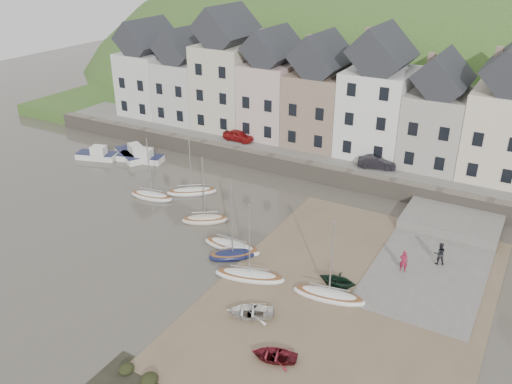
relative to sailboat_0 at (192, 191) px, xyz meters
The scene contains 25 objects.
ground 11.64m from the sailboat_0, 43.88° to the right, with size 160.00×160.00×0.00m, color #4C473B.
quay_land 25.37m from the sailboat_0, 70.69° to the left, with size 90.00×30.00×1.50m, color #375D25.
quay_street 15.05m from the sailboat_0, 56.01° to the left, with size 70.00×7.00×0.10m, color slate.
seawall 12.27m from the sailboat_0, 46.82° to the left, with size 70.00×1.20×1.80m, color slate.
beach 21.00m from the sailboat_0, 22.59° to the right, with size 18.00×26.00×0.06m, color brown.
slipway 23.39m from the sailboat_0, ahead, with size 8.00×18.00×0.12m, color slate.
hillside 55.15m from the sailboat_0, 86.27° to the left, with size 134.40×84.00×84.00m.
townhouse_terrace 20.17m from the sailboat_0, 57.52° to the left, with size 61.05×8.00×13.93m.
sailboat_0 is the anchor object (origin of this frame).
sailboat_1 3.89m from the sailboat_0, 135.08° to the right, with size 4.62×2.12×6.32m.
sailboat_2 6.01m from the sailboat_0, 43.12° to the right, with size 4.22×3.53×6.32m.
sailboat_3 11.16m from the sailboat_0, 37.49° to the right, with size 5.06×1.67×6.32m.
sailboat_4 15.56m from the sailboat_0, 38.49° to the right, with size 5.50×2.92×6.32m.
sailboat_5 12.38m from the sailboat_0, 39.32° to the right, with size 3.88×3.61×6.32m.
sailboat_6 20.27m from the sailboat_0, 26.46° to the right, with size 5.31×2.30×6.32m.
motorboat_0 10.62m from the sailboat_0, 157.80° to the left, with size 5.49×2.91×1.70m.
motorboat_1 14.77m from the sailboat_0, behind, with size 4.80×2.99×1.70m.
motorboat_2 12.25m from the sailboat_0, 160.05° to the left, with size 5.25×3.92×1.70m.
rowboat_white 19.64m from the sailboat_0, 43.01° to the right, with size 2.25×3.16×0.65m, color white.
rowboat_green 19.78m from the sailboat_0, 22.87° to the right, with size 2.29×2.66×1.40m, color black.
rowboat_red 23.91m from the sailboat_0, 42.54° to the right, with size 1.97×2.76×0.57m, color maroon.
person_red 21.94m from the sailboat_0, ahead, with size 0.62×0.41×1.71m, color maroon.
person_dark 23.80m from the sailboat_0, ahead, with size 0.87×0.68×1.79m, color black.
car_left 11.71m from the sailboat_0, 98.05° to the left, with size 1.47×3.66×1.25m, color maroon.
car_right 18.74m from the sailboat_0, 37.85° to the left, with size 1.32×3.79×1.25m, color black.
Camera 1 is at (20.25, -29.64, 22.47)m, focal length 37.33 mm.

